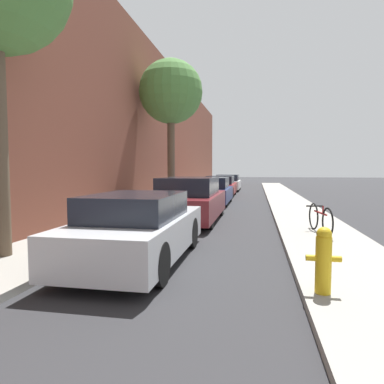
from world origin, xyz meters
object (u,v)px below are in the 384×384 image
Objects in this scene: parked_car_red at (221,186)px; parked_car_white at (228,183)px; bicycle at (320,219)px; street_tree_far at (171,93)px; parked_car_maroon at (190,200)px; parked_car_navy at (210,191)px; fire_hydrant at (323,259)px; parked_car_silver at (138,229)px.

parked_car_white is (0.02, 5.48, -0.00)m from parked_car_red.
street_tree_far is at bearing 123.73° from bicycle.
parked_car_navy is at bearing 90.65° from parked_car_maroon.
bicycle is at bearing 80.58° from fire_hydrant.
parked_car_white is (-0.07, 16.11, -0.08)m from parked_car_maroon.
parked_car_red is 0.70× the size of street_tree_far.
parked_car_white is 2.45× the size of bicycle.
parked_car_white reaches higher than parked_car_silver.
parked_car_silver reaches higher than fire_hydrant.
parked_car_maroon is at bearing 90.20° from parked_car_silver.
parked_car_navy is 12.34m from fire_hydrant.
parked_car_maroon is 7.09m from fire_hydrant.
parked_car_navy reaches higher than bicycle.
parked_car_navy is 1.00× the size of parked_car_white.
fire_hydrant is at bearing -24.92° from parked_car_silver.
parked_car_red is (-0.11, 15.66, -0.00)m from parked_car_silver.
parked_car_white is at bearing 89.78° from parked_car_red.
parked_car_navy is 8.52m from bicycle.
parked_car_white reaches higher than fire_hydrant.
parked_car_navy is 4.86× the size of fire_hydrant.
parked_car_silver is 10.56m from parked_car_navy.
parked_car_maroon is 0.73× the size of street_tree_far.
bicycle is at bearing -78.20° from parked_car_white.
parked_car_white reaches higher than bicycle.
parked_car_maroon reaches higher than parked_car_red.
parked_car_navy reaches higher than parked_car_silver.
bicycle is at bearing -63.54° from parked_car_navy.
fire_hydrant is at bearing -82.20° from parked_car_white.
parked_car_navy is at bearing 107.69° from bicycle.
parked_car_navy is 5.10m from parked_car_red.
parked_car_red is at bearing 90.40° from parked_car_silver.
parked_car_white is at bearing 90.25° from parked_car_maroon.
street_tree_far is 11.98m from fire_hydrant.
parked_car_navy is 0.66× the size of street_tree_far.
parked_car_white is 22.74m from fire_hydrant.
street_tree_far is 3.73× the size of bicycle.
fire_hydrant is (3.00, -1.39, -0.05)m from parked_car_silver.
fire_hydrant is (4.59, -10.12, -4.49)m from street_tree_far.
parked_car_maroon reaches higher than bicycle.
parked_car_white is (-0.01, 10.58, -0.01)m from parked_car_navy.
parked_car_red is (-0.03, 5.10, -0.01)m from parked_car_navy.
parked_car_white is 18.60m from bicycle.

